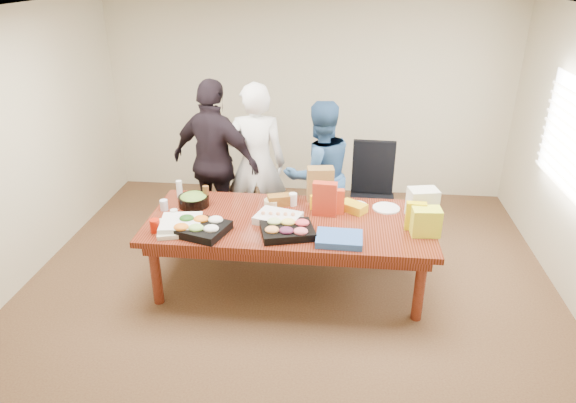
# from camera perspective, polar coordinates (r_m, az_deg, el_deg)

# --- Properties ---
(floor) EXTENTS (5.50, 5.00, 0.02)m
(floor) POSITION_cam_1_polar(r_m,az_deg,el_deg) (5.48, 0.14, -9.14)
(floor) COLOR #47301E
(floor) RESTS_ON ground
(ceiling) EXTENTS (5.50, 5.00, 0.02)m
(ceiling) POSITION_cam_1_polar(r_m,az_deg,el_deg) (4.55, 0.17, 20.48)
(ceiling) COLOR white
(ceiling) RESTS_ON wall_back
(wall_back) EXTENTS (5.50, 0.04, 2.70)m
(wall_back) POSITION_cam_1_polar(r_m,az_deg,el_deg) (7.24, 2.20, 11.27)
(wall_back) COLOR beige
(wall_back) RESTS_ON floor
(wall_front) EXTENTS (5.50, 0.04, 2.70)m
(wall_front) POSITION_cam_1_polar(r_m,az_deg,el_deg) (2.69, -5.46, -14.93)
(wall_front) COLOR beige
(wall_front) RESTS_ON floor
(wall_left) EXTENTS (0.04, 5.00, 2.70)m
(wall_left) POSITION_cam_1_polar(r_m,az_deg,el_deg) (5.80, -28.10, 4.77)
(wall_left) COLOR beige
(wall_left) RESTS_ON floor
(window_panel) EXTENTS (0.03, 1.40, 1.10)m
(window_panel) POSITION_cam_1_polar(r_m,az_deg,el_deg) (5.81, 28.79, 6.22)
(window_panel) COLOR white
(window_panel) RESTS_ON wall_right
(window_blinds) EXTENTS (0.04, 1.36, 1.00)m
(window_blinds) POSITION_cam_1_polar(r_m,az_deg,el_deg) (5.79, 28.43, 6.26)
(window_blinds) COLOR beige
(window_blinds) RESTS_ON wall_right
(conference_table) EXTENTS (2.80, 1.20, 0.75)m
(conference_table) POSITION_cam_1_polar(r_m,az_deg,el_deg) (5.28, 0.14, -5.68)
(conference_table) COLOR #4C1C0F
(conference_table) RESTS_ON floor
(office_chair) EXTENTS (0.61, 0.61, 1.16)m
(office_chair) POSITION_cam_1_polar(r_m,az_deg,el_deg) (6.01, 9.27, 0.18)
(office_chair) COLOR black
(office_chair) RESTS_ON floor
(person_center) EXTENTS (0.74, 0.53, 1.90)m
(person_center) POSITION_cam_1_polar(r_m,az_deg,el_deg) (5.96, -3.55, 4.15)
(person_center) COLOR white
(person_center) RESTS_ON floor
(person_right) EXTENTS (1.02, 0.93, 1.71)m
(person_right) POSITION_cam_1_polar(r_m,az_deg,el_deg) (5.90, 3.46, 2.97)
(person_right) COLOR navy
(person_right) RESTS_ON floor
(person_left) EXTENTS (1.22, 0.83, 1.92)m
(person_left) POSITION_cam_1_polar(r_m,az_deg,el_deg) (6.04, -8.03, 4.31)
(person_left) COLOR black
(person_left) RESTS_ON floor
(veggie_tray) EXTENTS (0.61, 0.54, 0.08)m
(veggie_tray) POSITION_cam_1_polar(r_m,az_deg,el_deg) (4.93, -9.79, -2.92)
(veggie_tray) COLOR black
(veggie_tray) RESTS_ON conference_table
(fruit_tray) EXTENTS (0.56, 0.49, 0.07)m
(fruit_tray) POSITION_cam_1_polar(r_m,az_deg,el_deg) (4.82, -0.07, -3.26)
(fruit_tray) COLOR black
(fruit_tray) RESTS_ON conference_table
(sheet_cake) EXTENTS (0.49, 0.42, 0.07)m
(sheet_cake) POSITION_cam_1_polar(r_m,az_deg,el_deg) (5.05, -1.11, -1.85)
(sheet_cake) COLOR silver
(sheet_cake) RESTS_ON conference_table
(salad_bowl) EXTENTS (0.41, 0.41, 0.10)m
(salad_bowl) POSITION_cam_1_polar(r_m,az_deg,el_deg) (5.46, -10.36, 0.07)
(salad_bowl) COLOR black
(salad_bowl) RESTS_ON conference_table
(chip_bag_blue) EXTENTS (0.43, 0.33, 0.06)m
(chip_bag_blue) POSITION_cam_1_polar(r_m,az_deg,el_deg) (4.72, 5.67, -4.12)
(chip_bag_blue) COLOR #2B56A8
(chip_bag_blue) RESTS_ON conference_table
(chip_bag_red) EXTENTS (0.25, 0.12, 0.35)m
(chip_bag_red) POSITION_cam_1_polar(r_m,az_deg,el_deg) (5.14, 4.07, 0.29)
(chip_bag_red) COLOR #B42F18
(chip_bag_red) RESTS_ON conference_table
(chip_bag_yellow) EXTENTS (0.19, 0.08, 0.28)m
(chip_bag_yellow) POSITION_cam_1_polar(r_m,az_deg,el_deg) (5.01, 13.88, -1.57)
(chip_bag_yellow) COLOR #E0C608
(chip_bag_yellow) RESTS_ON conference_table
(chip_bag_orange) EXTENTS (0.17, 0.09, 0.26)m
(chip_bag_orange) POSITION_cam_1_polar(r_m,az_deg,el_deg) (5.20, 5.30, -0.01)
(chip_bag_orange) COLOR red
(chip_bag_orange) RESTS_ON conference_table
(mayo_jar) EXTENTS (0.10, 0.10, 0.13)m
(mayo_jar) POSITION_cam_1_polar(r_m,az_deg,el_deg) (5.38, 0.55, 0.24)
(mayo_jar) COLOR white
(mayo_jar) RESTS_ON conference_table
(mustard_bottle) EXTENTS (0.07, 0.07, 0.15)m
(mustard_bottle) POSITION_cam_1_polar(r_m,az_deg,el_deg) (5.29, 2.72, -0.09)
(mustard_bottle) COLOR #F7B202
(mustard_bottle) RESTS_ON conference_table
(dressing_bottle) EXTENTS (0.08, 0.08, 0.20)m
(dressing_bottle) POSITION_cam_1_polar(r_m,az_deg,el_deg) (5.47, -9.02, 0.74)
(dressing_bottle) COLOR brown
(dressing_bottle) RESTS_ON conference_table
(ranch_bottle) EXTENTS (0.08, 0.08, 0.19)m
(ranch_bottle) POSITION_cam_1_polar(r_m,az_deg,el_deg) (5.66, -11.89, 1.33)
(ranch_bottle) COLOR silver
(ranch_bottle) RESTS_ON conference_table
(banana_bunch) EXTENTS (0.31, 0.28, 0.09)m
(banana_bunch) POSITION_cam_1_polar(r_m,az_deg,el_deg) (5.30, 7.20, -0.61)
(banana_bunch) COLOR gold
(banana_bunch) RESTS_ON conference_table
(bread_loaf) EXTENTS (0.30, 0.20, 0.11)m
(bread_loaf) POSITION_cam_1_polar(r_m,az_deg,el_deg) (5.39, -0.76, 0.18)
(bread_loaf) COLOR brown
(bread_loaf) RESTS_ON conference_table
(kraft_bag) EXTENTS (0.30, 0.20, 0.36)m
(kraft_bag) POSITION_cam_1_polar(r_m,az_deg,el_deg) (5.47, 3.57, 1.96)
(kraft_bag) COLOR brown
(kraft_bag) RESTS_ON conference_table
(red_cup) EXTENTS (0.12, 0.12, 0.13)m
(red_cup) POSITION_cam_1_polar(r_m,az_deg,el_deg) (5.01, -14.46, -2.61)
(red_cup) COLOR #AF1704
(red_cup) RESTS_ON conference_table
(clear_cup_a) EXTENTS (0.07, 0.07, 0.10)m
(clear_cup_a) POSITION_cam_1_polar(r_m,az_deg,el_deg) (5.22, -12.46, -1.40)
(clear_cup_a) COLOR silver
(clear_cup_a) RESTS_ON conference_table
(clear_cup_b) EXTENTS (0.08, 0.08, 0.11)m
(clear_cup_b) POSITION_cam_1_polar(r_m,az_deg,el_deg) (5.43, -13.53, -0.38)
(clear_cup_b) COLOR silver
(clear_cup_b) RESTS_ON conference_table
(pizza_box_lower) EXTENTS (0.47, 0.47, 0.04)m
(pizza_box_lower) POSITION_cam_1_polar(r_m,az_deg,el_deg) (5.01, -12.00, -2.86)
(pizza_box_lower) COLOR beige
(pizza_box_lower) RESTS_ON conference_table
(pizza_box_upper) EXTENTS (0.43, 0.43, 0.04)m
(pizza_box_upper) POSITION_cam_1_polar(r_m,az_deg,el_deg) (5.01, -11.73, -2.29)
(pizza_box_upper) COLOR white
(pizza_box_upper) RESTS_ON pizza_box_lower
(plate_a) EXTENTS (0.30, 0.30, 0.02)m
(plate_a) POSITION_cam_1_polar(r_m,az_deg,el_deg) (5.42, 10.78, -0.72)
(plate_a) COLOR white
(plate_a) RESTS_ON conference_table
(plate_b) EXTENTS (0.29, 0.29, 0.02)m
(plate_b) POSITION_cam_1_polar(r_m,az_deg,el_deg) (5.42, 7.52, -0.48)
(plate_b) COLOR white
(plate_b) RESTS_ON conference_table
(dip_bowl_a) EXTENTS (0.21, 0.21, 0.07)m
(dip_bowl_a) POSITION_cam_1_polar(r_m,az_deg,el_deg) (5.34, 3.34, -0.39)
(dip_bowl_a) COLOR beige
(dip_bowl_a) RESTS_ON conference_table
(dip_bowl_b) EXTENTS (0.17, 0.17, 0.06)m
(dip_bowl_b) POSITION_cam_1_polar(r_m,az_deg,el_deg) (5.39, -1.80, -0.11)
(dip_bowl_b) COLOR beige
(dip_bowl_b) RESTS_ON conference_table
(grocery_bag_white) EXTENTS (0.31, 0.25, 0.30)m
(grocery_bag_white) POSITION_cam_1_polar(r_m,az_deg,el_deg) (5.27, 14.60, -0.19)
(grocery_bag_white) COLOR white
(grocery_bag_white) RESTS_ON conference_table
(grocery_bag_yellow) EXTENTS (0.28, 0.20, 0.26)m
(grocery_bag_yellow) POSITION_cam_1_polar(r_m,az_deg,el_deg) (4.95, 14.95, -2.14)
(grocery_bag_yellow) COLOR yellow
(grocery_bag_yellow) RESTS_ON conference_table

